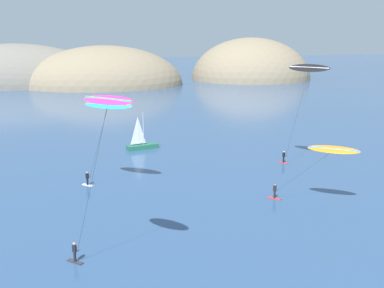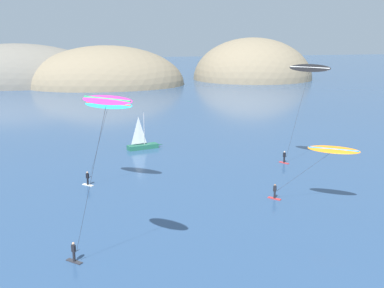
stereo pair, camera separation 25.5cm
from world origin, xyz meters
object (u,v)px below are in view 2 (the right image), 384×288
kitesurfer_cyan (107,110)px  kitesurfer_magenta (104,115)px  sailboat_near (144,145)px  kitesurfer_orange (328,154)px  kitesurfer_black (308,74)px

kitesurfer_cyan → kitesurfer_magenta: (-0.81, -20.66, 2.99)m
sailboat_near → kitesurfer_magenta: size_ratio=0.43×
sailboat_near → kitesurfer_magenta: kitesurfer_magenta is taller
kitesurfer_magenta → kitesurfer_orange: 26.02m
kitesurfer_cyan → kitesurfer_black: bearing=9.1°
sailboat_near → kitesurfer_orange: (16.00, -28.69, 5.03)m
sailboat_near → kitesurfer_cyan: bearing=-108.1°
kitesurfer_cyan → kitesurfer_black: kitesurfer_black is taller
kitesurfer_magenta → kitesurfer_black: (26.90, 24.86, 0.12)m
kitesurfer_orange → kitesurfer_cyan: bearing=155.2°
kitesurfer_black → kitesurfer_cyan: bearing=-170.9°
sailboat_near → kitesurfer_magenta: bearing=-99.9°
kitesurfer_cyan → kitesurfer_orange: (22.06, -10.20, -3.68)m
sailboat_near → kitesurfer_orange: bearing=-60.8°
kitesurfer_orange → kitesurfer_black: (4.03, 14.40, 6.78)m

